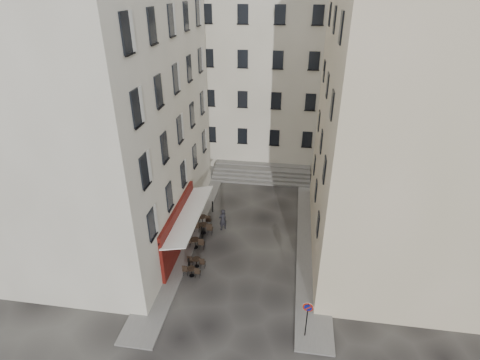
% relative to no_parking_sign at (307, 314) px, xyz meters
% --- Properties ---
extents(ground, '(90.00, 90.00, 0.00)m').
position_rel_no_parking_sign_xyz_m(ground, '(-4.01, 5.01, -1.69)').
color(ground, black).
rests_on(ground, ground).
extents(sidewalk_left, '(2.00, 22.00, 0.12)m').
position_rel_no_parking_sign_xyz_m(sidewalk_left, '(-8.51, 9.01, -1.63)').
color(sidewalk_left, slate).
rests_on(sidewalk_left, ground).
extents(sidewalk_right, '(2.00, 18.00, 0.12)m').
position_rel_no_parking_sign_xyz_m(sidewalk_right, '(0.49, 8.01, -1.63)').
color(sidewalk_right, slate).
rests_on(sidewalk_right, ground).
extents(building_left, '(12.20, 16.20, 20.60)m').
position_rel_no_parking_sign_xyz_m(building_left, '(-14.51, 8.01, 8.62)').
color(building_left, beige).
rests_on(building_left, ground).
extents(building_right, '(12.20, 14.20, 18.60)m').
position_rel_no_parking_sign_xyz_m(building_right, '(6.49, 8.51, 7.62)').
color(building_right, '#BCB18C').
rests_on(building_right, ground).
extents(building_back, '(18.20, 10.20, 18.60)m').
position_rel_no_parking_sign_xyz_m(building_back, '(-5.01, 24.01, 7.62)').
color(building_back, beige).
rests_on(building_back, ground).
extents(cafe_storefront, '(1.74, 7.30, 3.50)m').
position_rel_no_parking_sign_xyz_m(cafe_storefront, '(-8.33, 6.01, 0.19)').
color(cafe_storefront, '#470C0A').
rests_on(cafe_storefront, ground).
extents(stone_steps, '(9.00, 3.15, 0.80)m').
position_rel_no_parking_sign_xyz_m(stone_steps, '(-4.01, 17.58, -1.29)').
color(stone_steps, '#65625F').
rests_on(stone_steps, ground).
extents(bollard_near, '(0.12, 0.12, 0.98)m').
position_rel_no_parking_sign_xyz_m(bollard_near, '(-7.26, 4.01, -1.16)').
color(bollard_near, black).
rests_on(bollard_near, ground).
extents(bollard_mid, '(0.12, 0.12, 0.98)m').
position_rel_no_parking_sign_xyz_m(bollard_mid, '(-7.26, 7.51, -1.16)').
color(bollard_mid, black).
rests_on(bollard_mid, ground).
extents(bollard_far, '(0.12, 0.12, 0.98)m').
position_rel_no_parking_sign_xyz_m(bollard_far, '(-7.26, 11.01, -1.16)').
color(bollard_far, black).
rests_on(bollard_far, ground).
extents(no_parking_sign, '(0.54, 0.13, 2.38)m').
position_rel_no_parking_sign_xyz_m(no_parking_sign, '(0.00, 0.00, 0.00)').
color(no_parking_sign, black).
rests_on(no_parking_sign, ground).
extents(bistro_table_a, '(1.13, 0.53, 0.80)m').
position_rel_no_parking_sign_xyz_m(bistro_table_a, '(-6.97, 3.56, -1.28)').
color(bistro_table_a, black).
rests_on(bistro_table_a, ground).
extents(bistro_table_b, '(1.15, 0.54, 0.81)m').
position_rel_no_parking_sign_xyz_m(bistro_table_b, '(-6.88, 4.46, -1.28)').
color(bistro_table_b, black).
rests_on(bistro_table_b, ground).
extents(bistro_table_c, '(1.30, 0.61, 0.92)m').
position_rel_no_parking_sign_xyz_m(bistro_table_c, '(-7.45, 6.34, -1.22)').
color(bistro_table_c, black).
rests_on(bistro_table_c, ground).
extents(bistro_table_d, '(1.41, 0.66, 0.99)m').
position_rel_no_parking_sign_xyz_m(bistro_table_d, '(-7.30, 8.05, -1.18)').
color(bistro_table_d, black).
rests_on(bistro_table_d, ground).
extents(bistro_table_e, '(1.33, 0.62, 0.94)m').
position_rel_no_parking_sign_xyz_m(bistro_table_e, '(-7.61, 9.15, -1.21)').
color(bistro_table_e, black).
rests_on(bistro_table_e, ground).
extents(pedestrian, '(0.74, 0.73, 1.72)m').
position_rel_no_parking_sign_xyz_m(pedestrian, '(-6.00, 8.78, -0.83)').
color(pedestrian, black).
rests_on(pedestrian, ground).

